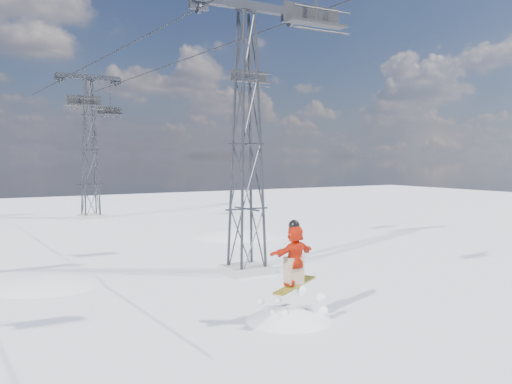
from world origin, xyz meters
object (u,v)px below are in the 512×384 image
Objects in this scene: lift_tower_far at (90,150)px; snowboarder_jump at (289,373)px; lift_tower_near at (247,145)px; lift_chair_near at (315,17)px.

lift_tower_far is 32.70m from snowboarder_jump.
lift_tower_far is at bearing 90.00° from lift_tower_near.
lift_tower_far is 1.62× the size of snowboarder_jump.
snowboarder_jump is at bearing 107.08° from lift_chair_near.
lift_tower_near is 10.14m from snowboarder_jump.
lift_tower_near is 4.78× the size of lift_chair_near.
lift_tower_far is at bearing 86.15° from lift_chair_near.
lift_chair_near is (-2.20, -7.69, 3.47)m from lift_tower_near.
lift_tower_near is 25.00m from lift_tower_far.
lift_tower_far is 4.78× the size of lift_chair_near.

